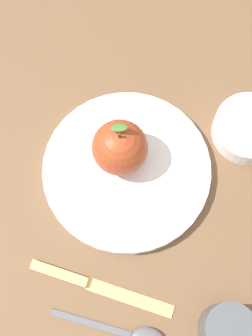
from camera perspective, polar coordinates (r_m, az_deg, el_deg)
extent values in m
plane|color=brown|center=(0.71, 0.33, -3.64)|extent=(2.40, 2.40, 0.00)
cylinder|color=white|center=(0.71, 0.00, -0.27)|extent=(0.25, 0.25, 0.02)
torus|color=white|center=(0.71, 0.00, -0.14)|extent=(0.25, 0.25, 0.01)
sphere|color=#9E3D1E|center=(0.67, -0.75, 2.49)|extent=(0.08, 0.08, 0.08)
cylinder|color=#4C3319|center=(0.63, -0.80, 3.92)|extent=(0.00, 0.00, 0.01)
ellipsoid|color=#386628|center=(0.63, -0.87, 4.91)|extent=(0.02, 0.03, 0.01)
cylinder|color=white|center=(0.75, 14.57, 4.62)|extent=(0.11, 0.11, 0.03)
torus|color=white|center=(0.74, 14.81, 5.00)|extent=(0.11, 0.11, 0.01)
cylinder|color=#BBBBBD|center=(0.74, 14.77, 4.94)|extent=(0.09, 0.09, 0.01)
cylinder|color=#4C5156|center=(0.67, 12.08, -18.52)|extent=(0.07, 0.07, 0.07)
torus|color=#4C5156|center=(0.64, 12.65, -18.52)|extent=(0.07, 0.07, 0.01)
cylinder|color=#35393C|center=(0.64, 12.63, -18.52)|extent=(0.05, 0.05, 0.01)
cube|color=#D8B766|center=(0.69, 0.46, -15.41)|extent=(0.07, 0.12, 0.00)
cube|color=#D8B766|center=(0.69, -8.08, -12.53)|extent=(0.05, 0.08, 0.01)
cube|color=#59595E|center=(0.69, -4.28, -18.24)|extent=(0.05, 0.11, 0.01)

